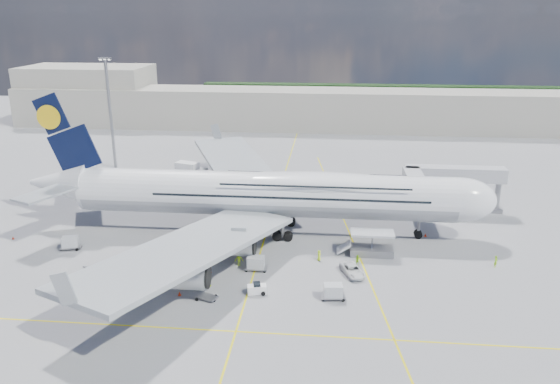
# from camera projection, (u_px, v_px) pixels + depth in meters

# --- Properties ---
(ground) EXTENTS (300.00, 300.00, 0.00)m
(ground) POSITION_uv_depth(u_px,v_px,m) (259.00, 258.00, 82.33)
(ground) COLOR gray
(ground) RESTS_ON ground
(taxi_line_main) EXTENTS (0.25, 220.00, 0.01)m
(taxi_line_main) POSITION_uv_depth(u_px,v_px,m) (259.00, 258.00, 82.33)
(taxi_line_main) COLOR yellow
(taxi_line_main) RESTS_ON ground
(taxi_line_cross) EXTENTS (120.00, 0.25, 0.01)m
(taxi_line_cross) POSITION_uv_depth(u_px,v_px,m) (236.00, 331.00, 63.46)
(taxi_line_cross) COLOR yellow
(taxi_line_cross) RESTS_ON ground
(taxi_line_diag) EXTENTS (14.16, 99.06, 0.01)m
(taxi_line_diag) POSITION_uv_depth(u_px,v_px,m) (350.00, 235.00, 90.49)
(taxi_line_diag) COLOR yellow
(taxi_line_diag) RESTS_ON ground
(airliner) EXTENTS (77.26, 79.15, 23.71)m
(airliner) POSITION_uv_depth(u_px,v_px,m) (268.00, 193.00, 89.55)
(airliner) COLOR white
(airliner) RESTS_ON ground
(jet_bridge) EXTENTS (18.80, 12.10, 8.50)m
(jet_bridge) POSITION_uv_depth(u_px,v_px,m) (439.00, 179.00, 97.18)
(jet_bridge) COLOR #B7B7BC
(jet_bridge) RESTS_ON ground
(cargo_loader) EXTENTS (8.53, 3.20, 3.67)m
(cargo_loader) POSITION_uv_depth(u_px,v_px,m) (370.00, 246.00, 83.13)
(cargo_loader) COLOR silver
(cargo_loader) RESTS_ON ground
(light_mast) EXTENTS (3.00, 0.70, 25.50)m
(light_mast) POSITION_uv_depth(u_px,v_px,m) (110.00, 113.00, 124.22)
(light_mast) COLOR gray
(light_mast) RESTS_ON ground
(terminal) EXTENTS (180.00, 16.00, 12.00)m
(terminal) POSITION_uv_depth(u_px,v_px,m) (299.00, 109.00, 170.05)
(terminal) COLOR #B2AD9E
(terminal) RESTS_ON ground
(hangar) EXTENTS (40.00, 22.00, 18.00)m
(hangar) POSITION_uv_depth(u_px,v_px,m) (89.00, 94.00, 180.18)
(hangar) COLOR #B2AD9E
(hangar) RESTS_ON ground
(tree_line) EXTENTS (160.00, 6.00, 8.00)m
(tree_line) POSITION_uv_depth(u_px,v_px,m) (410.00, 96.00, 209.50)
(tree_line) COLOR #193814
(tree_line) RESTS_ON ground
(dolly_row_a) EXTENTS (3.15, 1.80, 0.45)m
(dolly_row_a) POSITION_uv_depth(u_px,v_px,m) (95.00, 265.00, 79.13)
(dolly_row_a) COLOR gray
(dolly_row_a) RESTS_ON ground
(dolly_row_b) EXTENTS (2.93, 2.24, 1.65)m
(dolly_row_b) POSITION_uv_depth(u_px,v_px,m) (90.00, 279.00, 73.89)
(dolly_row_b) COLOR gray
(dolly_row_b) RESTS_ON ground
(dolly_row_c) EXTENTS (3.17, 2.43, 0.41)m
(dolly_row_c) POSITION_uv_depth(u_px,v_px,m) (206.00, 297.00, 70.44)
(dolly_row_c) COLOR gray
(dolly_row_c) RESTS_ON ground
(dolly_back) EXTENTS (3.55, 2.53, 2.03)m
(dolly_back) POSITION_uv_depth(u_px,v_px,m) (70.00, 243.00, 84.93)
(dolly_back) COLOR gray
(dolly_back) RESTS_ON ground
(dolly_nose_far) EXTENTS (3.37, 2.03, 2.04)m
(dolly_nose_far) POSITION_uv_depth(u_px,v_px,m) (333.00, 291.00, 70.28)
(dolly_nose_far) COLOR gray
(dolly_nose_far) RESTS_ON ground
(dolly_nose_near) EXTENTS (3.30, 1.78, 2.08)m
(dolly_nose_near) POSITION_uv_depth(u_px,v_px,m) (256.00, 263.00, 78.03)
(dolly_nose_near) COLOR gray
(dolly_nose_near) RESTS_ON ground
(baggage_tug) EXTENTS (2.69, 1.68, 1.56)m
(baggage_tug) POSITION_uv_depth(u_px,v_px,m) (257.00, 289.00, 71.70)
(baggage_tug) COLOR white
(baggage_tug) RESTS_ON ground
(catering_truck_inner) EXTENTS (7.66, 3.41, 4.46)m
(catering_truck_inner) POSITION_uv_depth(u_px,v_px,m) (263.00, 184.00, 109.85)
(catering_truck_inner) COLOR gray
(catering_truck_inner) RESTS_ON ground
(catering_truck_outer) EXTENTS (7.18, 4.31, 4.00)m
(catering_truck_outer) POSITION_uv_depth(u_px,v_px,m) (190.00, 172.00, 119.04)
(catering_truck_outer) COLOR gray
(catering_truck_outer) RESTS_ON ground
(service_van) EXTENTS (3.94, 5.52, 1.40)m
(service_van) POSITION_uv_depth(u_px,v_px,m) (352.00, 270.00, 76.81)
(service_van) COLOR white
(service_van) RESTS_ON ground
(crew_nose) EXTENTS (0.75, 0.78, 1.79)m
(crew_nose) POSITION_uv_depth(u_px,v_px,m) (496.00, 262.00, 78.98)
(crew_nose) COLOR #A8F219
(crew_nose) RESTS_ON ground
(crew_loader) EXTENTS (0.98, 0.93, 1.59)m
(crew_loader) POSITION_uv_depth(u_px,v_px,m) (357.00, 260.00, 79.59)
(crew_loader) COLOR #9EE918
(crew_loader) RESTS_ON ground
(crew_wing) EXTENTS (0.58, 1.13, 1.85)m
(crew_wing) POSITION_uv_depth(u_px,v_px,m) (209.00, 280.00, 73.53)
(crew_wing) COLOR #B0E017
(crew_wing) RESTS_ON ground
(crew_van) EXTENTS (0.59, 0.84, 1.62)m
(crew_van) POSITION_uv_depth(u_px,v_px,m) (319.00, 255.00, 81.16)
(crew_van) COLOR #CAFA1A
(crew_van) RESTS_ON ground
(crew_tug) EXTENTS (1.42, 0.99, 2.00)m
(crew_tug) POSITION_uv_depth(u_px,v_px,m) (239.00, 259.00, 79.45)
(crew_tug) COLOR #BBFF1A
(crew_tug) RESTS_ON ground
(cone_nose) EXTENTS (0.45, 0.45, 0.57)m
(cone_nose) POSITION_uv_depth(u_px,v_px,m) (426.00, 235.00, 89.88)
(cone_nose) COLOR red
(cone_nose) RESTS_ON ground
(cone_wing_left_inner) EXTENTS (0.38, 0.38, 0.48)m
(cone_wing_left_inner) POSITION_uv_depth(u_px,v_px,m) (210.00, 196.00, 108.73)
(cone_wing_left_inner) COLOR red
(cone_wing_left_inner) RESTS_ON ground
(cone_wing_left_outer) EXTENTS (0.50, 0.50, 0.64)m
(cone_wing_left_outer) POSITION_uv_depth(u_px,v_px,m) (206.00, 184.00, 115.71)
(cone_wing_left_outer) COLOR red
(cone_wing_left_outer) RESTS_ON ground
(cone_wing_right_inner) EXTENTS (0.39, 0.39, 0.49)m
(cone_wing_right_inner) POSITION_uv_depth(u_px,v_px,m) (211.00, 271.00, 77.50)
(cone_wing_right_inner) COLOR red
(cone_wing_right_inner) RESTS_ON ground
(cone_wing_right_outer) EXTENTS (0.45, 0.45, 0.57)m
(cone_wing_right_outer) POSITION_uv_depth(u_px,v_px,m) (179.00, 294.00, 71.36)
(cone_wing_right_outer) COLOR red
(cone_wing_right_outer) RESTS_ON ground
(cone_tail) EXTENTS (0.40, 0.40, 0.51)m
(cone_tail) POSITION_uv_depth(u_px,v_px,m) (13.00, 238.00, 88.83)
(cone_tail) COLOR red
(cone_tail) RESTS_ON ground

